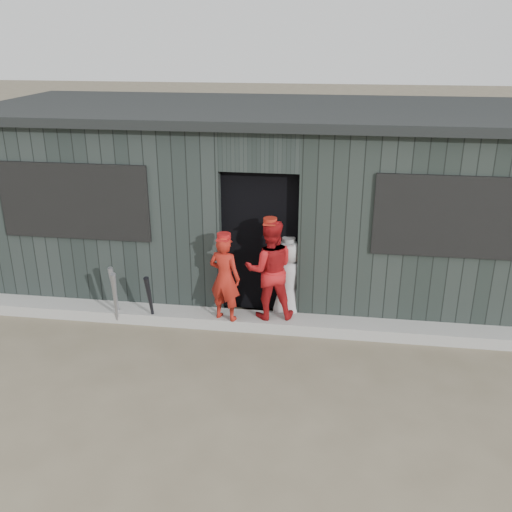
% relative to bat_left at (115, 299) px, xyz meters
% --- Properties ---
extents(ground, '(80.00, 80.00, 0.00)m').
position_rel_bat_left_xyz_m(ground, '(1.78, -1.55, -0.41)').
color(ground, brown).
rests_on(ground, ground).
extents(curb, '(8.00, 0.36, 0.15)m').
position_rel_bat_left_xyz_m(curb, '(1.78, 0.27, -0.33)').
color(curb, '#979792').
rests_on(curb, ground).
extents(bat_left, '(0.18, 0.31, 0.81)m').
position_rel_bat_left_xyz_m(bat_left, '(0.00, 0.00, 0.00)').
color(bat_left, gray).
rests_on(bat_left, ground).
extents(bat_mid, '(0.11, 0.18, 0.78)m').
position_rel_bat_left_xyz_m(bat_mid, '(-0.07, 0.17, -0.02)').
color(bat_mid, gray).
rests_on(bat_mid, ground).
extents(bat_right, '(0.08, 0.28, 0.74)m').
position_rel_bat_left_xyz_m(bat_right, '(0.43, 0.08, -0.03)').
color(bat_right, black).
rests_on(bat_right, ground).
extents(player_red_left, '(0.47, 0.38, 1.13)m').
position_rel_bat_left_xyz_m(player_red_left, '(1.40, 0.16, 0.31)').
color(player_red_left, '#A21E14').
rests_on(player_red_left, curb).
extents(player_red_right, '(0.72, 0.61, 1.31)m').
position_rel_bat_left_xyz_m(player_red_right, '(1.95, 0.31, 0.40)').
color(player_red_right, '#AE1518').
rests_on(player_red_right, curb).
extents(player_grey_back, '(0.64, 0.52, 1.13)m').
position_rel_bat_left_xyz_m(player_grey_back, '(2.16, 0.54, 0.16)').
color(player_grey_back, '#AAAAAA').
rests_on(player_grey_back, ground).
extents(dugout, '(8.30, 3.30, 2.62)m').
position_rel_bat_left_xyz_m(dugout, '(1.78, 1.95, 0.88)').
color(dugout, black).
rests_on(dugout, ground).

